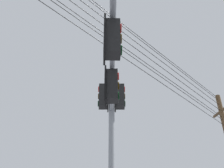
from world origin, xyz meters
TOP-DOWN VIEW (x-y plane):
  - signal_mast_assembly at (0.14, 2.24)m, footprint 2.05×6.27m
  - overhead_wire_span at (0.95, 1.82)m, footprint 11.08×18.57m

SIDE VIEW (x-z plane):
  - signal_mast_assembly at x=0.14m, z-range 1.62..8.79m
  - overhead_wire_span at x=0.95m, z-range 8.77..10.91m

